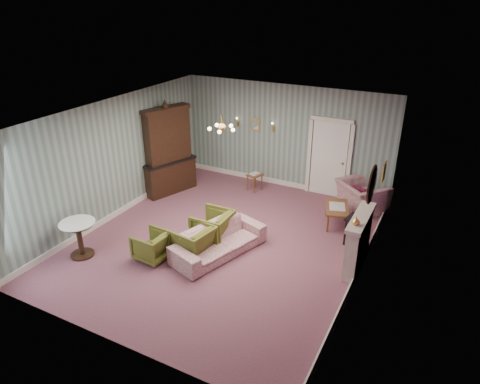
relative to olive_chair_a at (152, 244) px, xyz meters
The scene contains 27 objects.
floor 1.66m from the olive_chair_a, 51.98° to the left, with size 7.00×7.00×0.00m, color #814B5C.
ceiling 3.04m from the olive_chair_a, 51.98° to the left, with size 7.00×7.00×0.00m, color white.
wall_back 5.01m from the olive_chair_a, 78.17° to the left, with size 6.00×6.00×0.00m, color slate.
wall_front 2.68m from the olive_chair_a, 65.73° to the right, with size 6.00×6.00×0.00m, color slate.
wall_left 2.62m from the olive_chair_a, 147.37° to the left, with size 7.00×7.00×0.00m, color slate.
wall_right 4.35m from the olive_chair_a, 17.74° to the left, with size 7.00×7.00×0.00m, color slate.
wall_right_floral 4.33m from the olive_chair_a, 17.80° to the left, with size 7.00×7.00×0.00m, color #A45283.
door 5.32m from the olive_chair_a, 64.11° to the left, with size 1.12×0.12×2.16m, color white, non-canonical shape.
olive_chair_a is the anchor object (origin of this frame).
olive_chair_b 0.86m from the olive_chair_a, 32.13° to the left, with size 0.76×0.71×0.78m, color brown.
olive_chair_c 1.41m from the olive_chair_a, 56.78° to the left, with size 0.78×0.73×0.80m, color brown.
sofa_chintz 1.40m from the olive_chair_a, 35.26° to the left, with size 2.13×0.62×0.83m, color #913A5A.
wingback_chair 5.43m from the olive_chair_a, 51.79° to the left, with size 1.14×0.74×1.00m, color #913A5A.
dresser 3.50m from the olive_chair_a, 119.25° to the left, with size 0.53×1.52×2.54m, color black, non-canonical shape.
fireplace 4.22m from the olive_chair_a, 23.52° to the left, with size 0.30×1.40×1.16m, color beige, non-canonical shape.
mantel_vase 4.15m from the olive_chair_a, 18.43° to the left, with size 0.15×0.15×0.15m, color gold.
oval_mirror 4.56m from the olive_chair_a, 22.98° to the left, with size 0.04×0.76×0.84m, color white, non-canonical shape.
framed_print 5.15m from the olive_chair_a, 37.35° to the left, with size 0.04×0.34×0.42m, color gold, non-canonical shape.
coffee_table 4.39m from the olive_chair_a, 46.64° to the left, with size 0.52×0.94×0.48m, color brown, non-canonical shape.
side_table_black 4.42m from the olive_chair_a, 34.40° to the left, with size 0.44×0.44×0.66m, color black, non-canonical shape.
pedestal_table 1.53m from the olive_chair_a, 156.81° to the right, with size 0.73×0.73×0.80m, color black, non-canonical shape.
nesting_table 4.10m from the olive_chair_a, 83.97° to the left, with size 0.32×0.41×0.53m, color brown, non-canonical shape.
gilt_mirror_back 4.93m from the olive_chair_a, 88.78° to the left, with size 0.28×0.06×0.36m, color gold, non-canonical shape.
sconce_left 4.93m from the olive_chair_a, 95.44° to the left, with size 0.16×0.12×0.30m, color gold, non-canonical shape.
sconce_right 4.96m from the olive_chair_a, 82.15° to the left, with size 0.16×0.12×0.30m, color gold, non-canonical shape.
chandelier 2.81m from the olive_chair_a, 51.98° to the left, with size 0.56×0.56×0.36m, color gold, non-canonical shape.
burgundy_cushion 5.28m from the olive_chair_a, 51.20° to the left, with size 0.38×0.10×0.38m, color maroon.
Camera 1 is at (4.15, -7.26, 5.13)m, focal length 32.37 mm.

